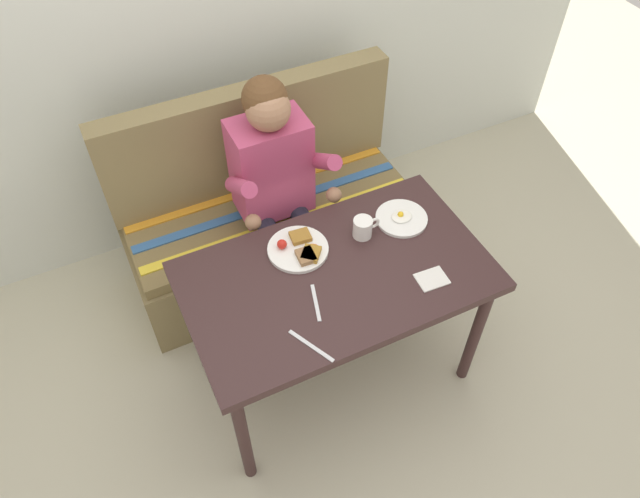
% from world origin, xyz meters
% --- Properties ---
extents(ground_plane, '(8.00, 8.00, 0.00)m').
position_xyz_m(ground_plane, '(0.00, 0.00, 0.00)').
color(ground_plane, '#B9B499').
extents(table, '(1.20, 0.70, 0.73)m').
position_xyz_m(table, '(0.00, 0.00, 0.65)').
color(table, '#352020').
rests_on(table, ground).
extents(couch, '(1.44, 0.56, 1.00)m').
position_xyz_m(couch, '(0.00, 0.76, 0.33)').
color(couch, olive).
rests_on(couch, ground).
extents(person, '(0.45, 0.61, 1.21)m').
position_xyz_m(person, '(-0.00, 0.59, 0.74)').
color(person, '#B34066').
rests_on(person, ground).
extents(plate_breakfast, '(0.25, 0.25, 0.05)m').
position_xyz_m(plate_breakfast, '(-0.08, 0.17, 0.74)').
color(plate_breakfast, white).
rests_on(plate_breakfast, table).
extents(plate_eggs, '(0.22, 0.22, 0.04)m').
position_xyz_m(plate_eggs, '(0.38, 0.14, 0.74)').
color(plate_eggs, white).
rests_on(plate_eggs, table).
extents(coffee_mug, '(0.12, 0.08, 0.09)m').
position_xyz_m(coffee_mug, '(0.19, 0.14, 0.78)').
color(coffee_mug, white).
rests_on(coffee_mug, table).
extents(napkin, '(0.12, 0.10, 0.01)m').
position_xyz_m(napkin, '(0.32, -0.19, 0.73)').
color(napkin, silver).
rests_on(napkin, table).
extents(fork, '(0.06, 0.17, 0.00)m').
position_xyz_m(fork, '(-0.13, -0.09, 0.73)').
color(fork, silver).
rests_on(fork, table).
extents(knife, '(0.10, 0.19, 0.00)m').
position_xyz_m(knife, '(-0.23, -0.26, 0.73)').
color(knife, silver).
rests_on(knife, table).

